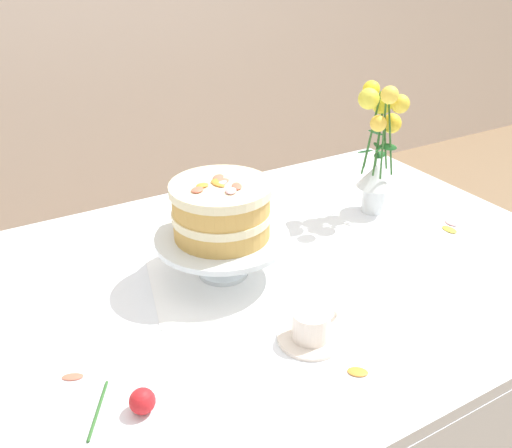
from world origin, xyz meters
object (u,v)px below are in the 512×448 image
Objects in this scene: dining_table at (280,305)px; cake_stand at (222,242)px; fallen_rose at (141,401)px; teacup at (311,328)px; layer_cake at (221,210)px; flower_vase at (379,149)px.

dining_table is 4.83× the size of cake_stand.
fallen_rose is (-0.29, -0.29, -0.06)m from cake_stand.
fallen_rose is (-0.33, -0.01, -0.01)m from teacup.
layer_cake reaches higher than cake_stand.
teacup is at bearing -141.93° from flower_vase.
teacup is at bearing -108.91° from dining_table.
teacup is at bearing -82.19° from layer_cake.
cake_stand is 0.51m from flower_vase.
layer_cake is at bearing -142.74° from cake_stand.
fallen_rose is at bearing -150.61° from dining_table.
flower_vase is (0.49, 0.08, 0.02)m from layer_cake.
flower_vase reaches higher than dining_table.
dining_table is 0.28m from layer_cake.
fallen_rose is at bearing -135.62° from cake_stand.
flower_vase is at bearing 24.85° from fallen_rose.
dining_table is 0.48m from fallen_rose.
teacup reaches higher than fallen_rose.
flower_vase reaches higher than layer_cake.
flower_vase is (0.38, 0.13, 0.27)m from dining_table.
fallen_rose is at bearing -135.62° from layer_cake.
teacup is 0.33m from fallen_rose.
cake_stand is 0.08m from layer_cake.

